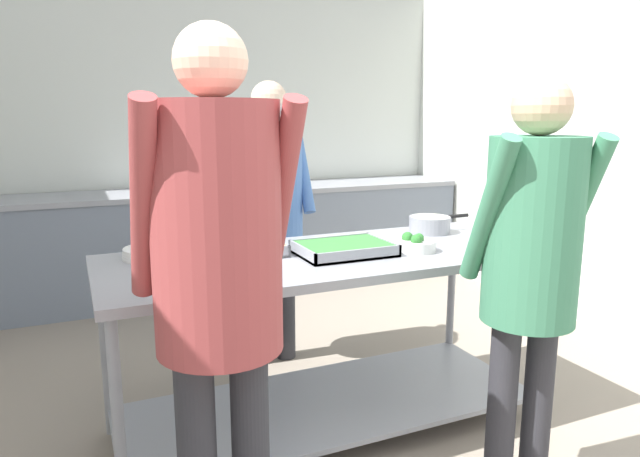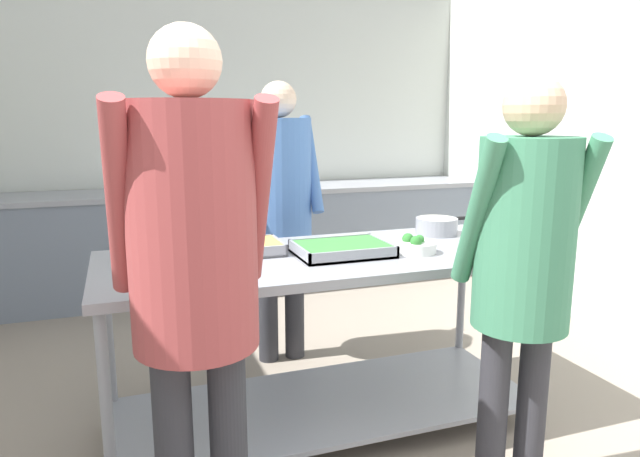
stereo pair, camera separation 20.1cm
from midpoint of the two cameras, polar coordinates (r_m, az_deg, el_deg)
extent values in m
cube|color=silver|center=(5.24, -7.95, 9.23)|extent=(4.55, 0.06, 2.65)
cube|color=silver|center=(4.45, 28.61, 7.66)|extent=(0.06, 4.41, 2.65)
cube|color=slate|center=(5.00, -6.82, -1.26)|extent=(4.39, 0.62, 0.85)
cube|color=gray|center=(4.92, -6.94, 3.81)|extent=(4.39, 0.65, 0.04)
cube|color=black|center=(4.82, -15.06, 3.45)|extent=(0.56, 0.45, 0.02)
cube|color=gray|center=(2.64, 2.91, -2.97)|extent=(2.06, 0.83, 0.04)
cube|color=gray|center=(2.90, 2.76, -17.10)|extent=(1.98, 0.75, 0.02)
cylinder|color=gray|center=(2.27, -18.03, -17.77)|extent=(0.04, 0.04, 0.83)
cylinder|color=gray|center=(3.00, 23.61, -10.90)|extent=(0.04, 0.04, 0.83)
cylinder|color=gray|center=(2.93, -18.47, -11.03)|extent=(0.04, 0.04, 0.83)
cylinder|color=gray|center=(3.52, 15.55, -7.07)|extent=(0.04, 0.04, 0.83)
cylinder|color=white|center=(2.69, -14.25, -2.45)|extent=(0.26, 0.26, 0.01)
cylinder|color=white|center=(2.69, -14.26, -2.20)|extent=(0.26, 0.26, 0.01)
cylinder|color=white|center=(2.68, -14.27, -1.96)|extent=(0.26, 0.26, 0.01)
cylinder|color=white|center=(2.68, -14.28, -1.71)|extent=(0.25, 0.25, 0.01)
cube|color=gray|center=(2.63, -6.03, -2.46)|extent=(0.40, 0.26, 0.01)
cube|color=gold|center=(2.63, -6.04, -1.92)|extent=(0.38, 0.24, 0.04)
cube|color=gray|center=(2.51, -5.37, -2.62)|extent=(0.40, 0.01, 0.05)
cube|color=gray|center=(2.75, -6.65, -1.44)|extent=(0.40, 0.01, 0.05)
cube|color=gray|center=(2.59, -10.25, -2.31)|extent=(0.01, 0.26, 0.05)
cube|color=gray|center=(2.68, -1.96, -1.69)|extent=(0.01, 0.26, 0.05)
cube|color=gray|center=(2.62, 4.43, -2.50)|extent=(0.42, 0.31, 0.01)
cube|color=#387A38|center=(2.61, 4.44, -1.96)|extent=(0.40, 0.29, 0.04)
cube|color=gray|center=(2.48, 5.85, -2.79)|extent=(0.42, 0.01, 0.05)
cube|color=gray|center=(2.75, 3.17, -1.37)|extent=(0.42, 0.01, 0.05)
cube|color=gray|center=(2.54, 0.18, -2.41)|extent=(0.01, 0.31, 0.05)
cube|color=gray|center=(2.70, 8.44, -1.70)|extent=(0.01, 0.31, 0.05)
cylinder|color=silver|center=(2.70, 11.75, -1.89)|extent=(0.18, 0.18, 0.05)
sphere|color=#2D702D|center=(2.70, 12.04, -1.12)|extent=(0.05, 0.05, 0.05)
sphere|color=#2D702D|center=(2.70, 10.90, -1.05)|extent=(0.05, 0.05, 0.05)
sphere|color=#2D702D|center=(2.66, 11.74, -1.31)|extent=(0.05, 0.05, 0.05)
cylinder|color=gray|center=(3.13, 13.38, 0.22)|extent=(0.22, 0.22, 0.09)
cylinder|color=beige|center=(3.13, 13.41, 0.91)|extent=(0.20, 0.20, 0.01)
cylinder|color=black|center=(3.23, 16.12, 1.02)|extent=(0.14, 0.02, 0.02)
cylinder|color=#2D2D33|center=(2.02, -6.06, -21.74)|extent=(0.12, 0.12, 0.80)
cylinder|color=#993D3D|center=(1.67, -16.30, 2.59)|extent=(0.07, 0.33, 0.60)
cylinder|color=#993D3D|center=(1.74, -2.92, 3.34)|extent=(0.07, 0.33, 0.60)
cylinder|color=#993D3D|center=(1.71, -9.39, 0.11)|extent=(0.38, 0.38, 0.74)
sphere|color=beige|center=(1.68, -9.92, 16.17)|extent=(0.21, 0.21, 0.21)
cylinder|color=#2D2D33|center=(2.38, 19.30, -17.66)|extent=(0.11, 0.11, 0.74)
cylinder|color=#2D2D33|center=(2.45, 22.66, -17.03)|extent=(0.11, 0.11, 0.74)
cylinder|color=#3D7F5B|center=(2.08, 18.13, 1.46)|extent=(0.13, 0.32, 0.56)
cylinder|color=#3D7F5B|center=(2.26, 26.45, 1.59)|extent=(0.13, 0.32, 0.56)
cylinder|color=#3D7F5B|center=(2.18, 22.31, -0.55)|extent=(0.34, 0.34, 0.68)
sphere|color=tan|center=(2.14, 23.21, 11.26)|extent=(0.21, 0.21, 0.21)
cylinder|color=#2D2D33|center=(3.57, -0.95, -6.92)|extent=(0.12, 0.12, 0.77)
cylinder|color=#2D2D33|center=(3.52, -3.60, -7.20)|extent=(0.12, 0.12, 0.77)
cylinder|color=#4770B2|center=(3.44, 0.82, 6.46)|extent=(0.07, 0.32, 0.58)
cylinder|color=#4770B2|center=(3.32, -5.68, 6.25)|extent=(0.07, 0.32, 0.58)
cylinder|color=#4770B2|center=(3.38, -2.36, 4.96)|extent=(0.38, 0.38, 0.71)
sphere|color=beige|center=(3.37, -2.43, 12.78)|extent=(0.21, 0.21, 0.21)
cylinder|color=#23602D|center=(4.81, -9.26, 4.94)|extent=(0.06, 0.06, 0.19)
cone|color=#23602D|center=(4.80, -9.30, 6.46)|extent=(0.06, 0.06, 0.07)
cylinder|color=black|center=(4.80, -9.32, 6.99)|extent=(0.03, 0.03, 0.02)
camera|label=1|loc=(0.10, -87.87, 0.42)|focal=32.00mm
camera|label=2|loc=(0.10, 92.13, -0.42)|focal=32.00mm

